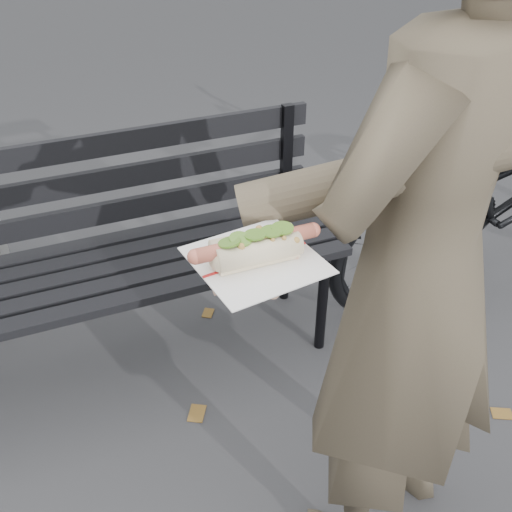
# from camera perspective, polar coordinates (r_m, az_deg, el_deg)

# --- Properties ---
(park_bench) EXTENTS (1.50, 0.44, 0.88)m
(park_bench) POSITION_cam_1_polar(r_m,az_deg,el_deg) (2.13, -12.82, 1.25)
(park_bench) COLOR black
(park_bench) RESTS_ON ground
(person) EXTENTS (0.77, 0.64, 1.80)m
(person) POSITION_cam_1_polar(r_m,az_deg,el_deg) (1.34, 15.05, -1.84)
(person) COLOR brown
(person) RESTS_ON ground
(held_hotdog) EXTENTS (0.64, 0.31, 0.20)m
(held_hotdog) POSITION_cam_1_polar(r_m,az_deg,el_deg) (1.07, 8.67, 5.70)
(held_hotdog) COLOR brown
(fallen_leaves) EXTENTS (4.27, 3.09, 0.00)m
(fallen_leaves) POSITION_cam_1_polar(r_m,az_deg,el_deg) (2.20, -1.53, -14.43)
(fallen_leaves) COLOR brown
(fallen_leaves) RESTS_ON ground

